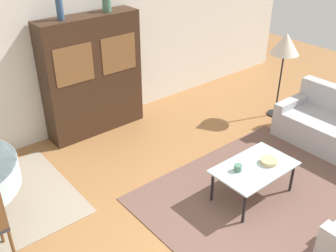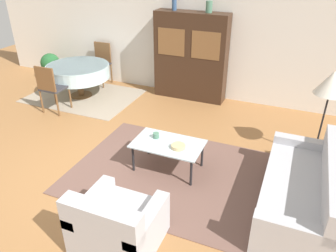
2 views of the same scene
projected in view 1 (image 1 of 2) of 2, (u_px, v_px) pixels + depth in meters
name	position (u px, v px, depth m)	size (l,w,h in m)	color
wall_back	(64.00, 51.00, 5.91)	(10.00, 0.06, 2.70)	silver
area_rug	(262.00, 195.00, 5.06)	(2.97, 2.26, 0.01)	brown
coffee_table	(254.00, 169.00, 4.86)	(1.04, 0.64, 0.45)	black
display_cabinet	(93.00, 76.00, 6.11)	(1.58, 0.41, 1.88)	#382316
floor_lamp	(285.00, 46.00, 6.39)	(0.47, 0.47, 1.48)	black
cup	(238.00, 168.00, 4.74)	(0.09, 0.09, 0.08)	#4C7A60
bowl	(269.00, 161.00, 4.88)	(0.21, 0.21, 0.05)	tan
vase_tall	(60.00, 8.00, 5.35)	(0.10, 0.10, 0.32)	#33517A
vase_short	(107.00, 4.00, 5.79)	(0.13, 0.13, 0.22)	#4C7A60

